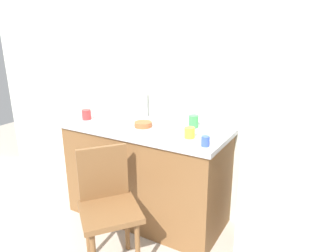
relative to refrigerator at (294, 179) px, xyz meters
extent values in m
cube|color=silver|center=(-1.14, 0.33, 0.58)|extent=(4.80, 0.10, 2.52)
cube|color=brown|center=(-1.23, -0.02, -0.26)|extent=(1.42, 0.60, 0.85)
cube|color=#B7B7BC|center=(-1.23, -0.02, 0.19)|extent=(1.46, 0.64, 0.04)
cylinder|color=#B7B7BC|center=(-1.38, 0.23, 0.33)|extent=(0.02, 0.02, 0.25)
cube|color=white|center=(0.00, 0.00, 0.00)|extent=(0.62, 0.56, 1.36)
cylinder|color=brown|center=(-0.88, -0.68, -0.46)|extent=(0.04, 0.04, 0.45)
cylinder|color=brown|center=(-1.30, -0.73, -0.46)|extent=(0.04, 0.04, 0.45)
cylinder|color=brown|center=(-1.11, -0.49, -0.46)|extent=(0.04, 0.04, 0.45)
cube|color=brown|center=(-1.09, -0.70, -0.21)|extent=(0.56, 0.56, 0.04)
cube|color=brown|center=(-1.23, -0.59, 0.01)|extent=(0.25, 0.30, 0.40)
cube|color=white|center=(-1.60, 0.04, 0.24)|extent=(0.28, 0.20, 0.05)
cylinder|color=#B25B33|center=(-1.23, -0.05, 0.23)|extent=(0.15, 0.15, 0.04)
cylinder|color=blue|center=(-0.59, -0.21, 0.25)|extent=(0.06, 0.06, 0.07)
cylinder|color=green|center=(-0.85, 0.14, 0.26)|extent=(0.08, 0.08, 0.10)
cylinder|color=red|center=(-1.81, -0.12, 0.26)|extent=(0.08, 0.08, 0.09)
cylinder|color=yellow|center=(-0.76, -0.11, 0.25)|extent=(0.08, 0.08, 0.08)
camera|label=1|loc=(0.17, -2.12, 1.00)|focal=32.61mm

